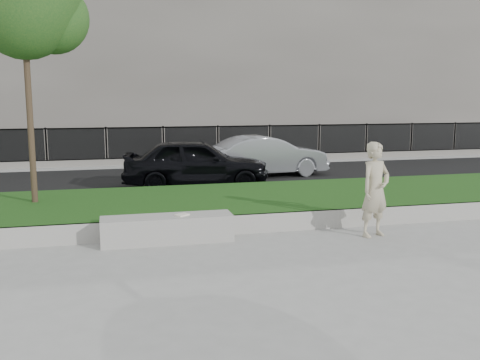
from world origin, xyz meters
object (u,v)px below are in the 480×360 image
object	(u,v)px
car_dark	(196,163)
car_silver	(266,156)
man	(375,190)
stone_bench	(167,229)
book	(182,215)

from	to	relation	value
car_dark	car_silver	size ratio (longest dim) A/B	1.04
man	stone_bench	bearing A→B (deg)	154.44
car_dark	car_silver	bearing A→B (deg)	-48.48
stone_bench	man	world-z (taller)	man
book	car_dark	bearing A→B (deg)	44.74
man	book	size ratio (longest dim) A/B	7.63
book	car_dark	world-z (taller)	car_dark
man	car_dark	bearing A→B (deg)	93.83
car_dark	man	bearing A→B (deg)	-149.43
stone_bench	car_dark	size ratio (longest dim) A/B	0.57
stone_bench	man	distance (m)	4.17
book	car_dark	size ratio (longest dim) A/B	0.06
car_dark	car_silver	world-z (taller)	car_dark
man	car_silver	bearing A→B (deg)	70.92
man	car_dark	xyz separation A→B (m)	(-2.54, 6.39, -0.16)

